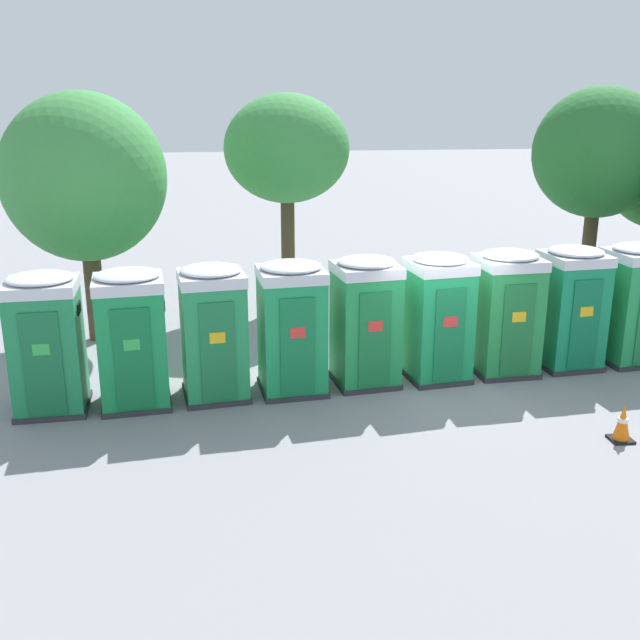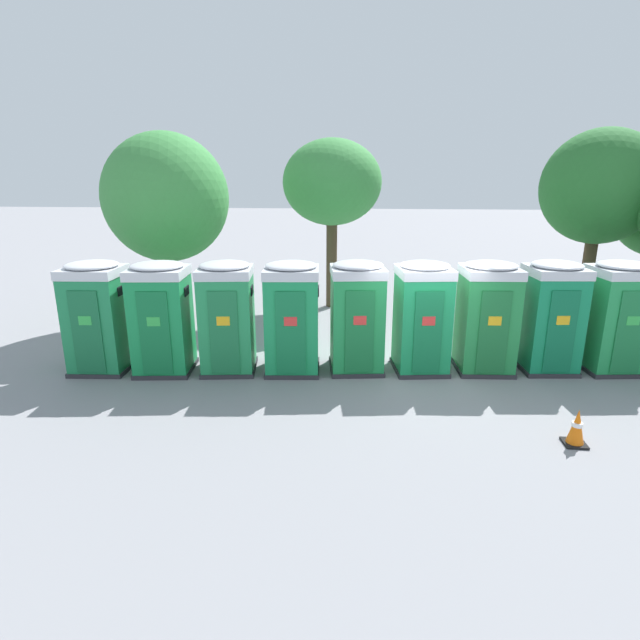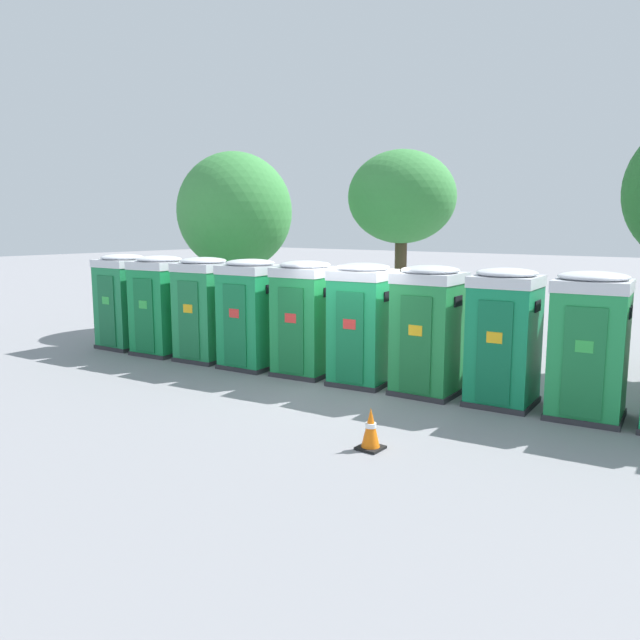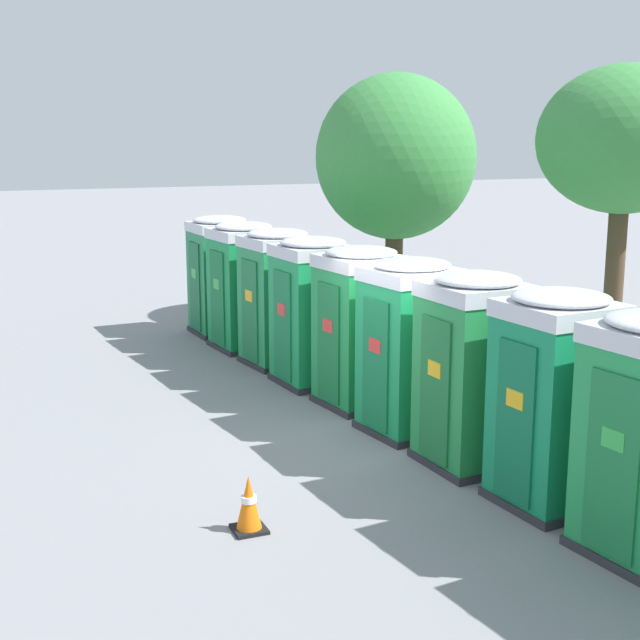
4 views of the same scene
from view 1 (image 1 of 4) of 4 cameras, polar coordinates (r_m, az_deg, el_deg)
name	(u,v)px [view 1 (image 1 of 4)]	position (r m, az deg, el deg)	size (l,w,h in m)	color
ground_plane	(439,382)	(15.11, 9.06, -4.66)	(120.00, 120.00, 0.00)	gray
portapotty_0	(47,342)	(14.07, -20.09, -1.61)	(1.30, 1.27, 2.54)	#2D2D33
portapotty_1	(132,338)	(13.87, -14.13, -1.34)	(1.36, 1.33, 2.54)	#2D2D33
portapotty_2	(214,332)	(13.94, -8.11, -0.89)	(1.33, 1.34, 2.54)	#2D2D33
portapotty_3	(292,327)	(14.09, -2.16, -0.53)	(1.32, 1.30, 2.54)	#2D2D33
portapotty_4	(365,321)	(14.48, 3.48, -0.05)	(1.34, 1.34, 2.54)	#2D2D33
portapotty_5	(438,317)	(14.90, 8.95, 0.26)	(1.32, 1.34, 2.54)	#2D2D33
portapotty_6	(506,312)	(15.50, 13.99, 0.61)	(1.29, 1.26, 2.54)	#2D2D33
portapotty_7	(571,307)	(16.23, 18.56, 0.96)	(1.28, 1.29, 2.54)	#2D2D33
portapotty_8	(635,303)	(17.00, 22.86, 1.20)	(1.37, 1.34, 2.54)	#2D2D33
street_tree_0	(287,150)	(19.54, -2.55, 12.81)	(3.21, 3.21, 5.51)	#4C3826
street_tree_1	(599,154)	(20.83, 20.46, 11.78)	(3.33, 3.33, 5.68)	#4C3826
street_tree_3	(84,178)	(17.45, -17.53, 10.26)	(3.59, 3.59, 5.57)	#4C3826
traffic_cone	(623,423)	(13.36, 22.06, -7.29)	(0.36, 0.36, 0.64)	black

